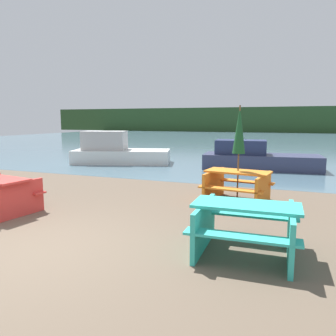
{
  "coord_description": "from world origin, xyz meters",
  "views": [
    {
      "loc": [
        3.76,
        -3.74,
        2.01
      ],
      "look_at": [
        0.95,
        3.58,
        0.85
      ],
      "focal_mm": 35.0,
      "sensor_mm": 36.0,
      "label": 1
    }
  ],
  "objects": [
    {
      "name": "water",
      "position": [
        0.0,
        31.08,
        -0.0
      ],
      "size": [
        60.0,
        50.0,
        0.0
      ],
      "color": "slate",
      "rests_on": "ground_plane"
    },
    {
      "name": "umbrella_darkgreen",
      "position": [
        2.53,
        4.2,
        1.76
      ],
      "size": [
        0.31,
        0.31,
        2.35
      ],
      "color": "brown",
      "rests_on": "ground_plane"
    },
    {
      "name": "picnic_table_orange",
      "position": [
        2.53,
        4.2,
        0.46
      ],
      "size": [
        1.69,
        1.57,
        0.78
      ],
      "rotation": [
        0.0,
        0.0,
        -0.14
      ],
      "color": "orange",
      "rests_on": "ground_plane"
    },
    {
      "name": "boat_second",
      "position": [
        -3.91,
        9.56,
        0.53
      ],
      "size": [
        4.71,
        2.94,
        1.49
      ],
      "rotation": [
        0.0,
        0.0,
        0.29
      ],
      "color": "silver",
      "rests_on": "water"
    },
    {
      "name": "ground_plane",
      "position": [
        0.0,
        0.0,
        0.0
      ],
      "size": [
        60.0,
        60.0,
        0.0
      ],
      "primitive_type": "plane",
      "color": "brown"
    },
    {
      "name": "boat",
      "position": [
        2.37,
        9.99,
        0.44
      ],
      "size": [
        4.74,
        2.1,
        1.18
      ],
      "rotation": [
        0.0,
        0.0,
        0.1
      ],
      "color": "#333856",
      "rests_on": "water"
    },
    {
      "name": "picnic_table_teal",
      "position": [
        3.15,
        1.08,
        0.46
      ],
      "size": [
        1.6,
        1.43,
        0.78
      ],
      "rotation": [
        0.0,
        0.0,
        0.03
      ],
      "color": "#33B7A8",
      "rests_on": "ground_plane"
    },
    {
      "name": "far_treeline",
      "position": [
        0.0,
        51.08,
        2.0
      ],
      "size": [
        80.0,
        1.6,
        4.0
      ],
      "color": "#284723",
      "rests_on": "water"
    }
  ]
}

